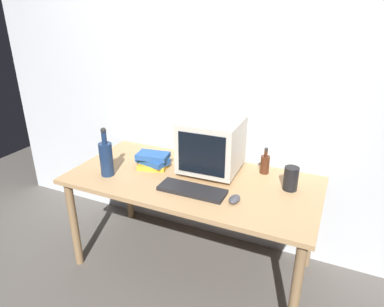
{
  "coord_description": "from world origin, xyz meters",
  "views": [
    {
      "loc": [
        0.84,
        -1.83,
        1.74
      ],
      "look_at": [
        0.0,
        0.0,
        0.89
      ],
      "focal_mm": 31.96,
      "sensor_mm": 36.0,
      "label": 1
    }
  ],
  "objects_px": {
    "bottle_tall": "(106,158)",
    "metal_canister": "(291,179)",
    "book_stack": "(153,160)",
    "keyboard": "(192,190)",
    "bottle_short": "(265,164)",
    "computer_mouse": "(234,199)",
    "crt_monitor": "(212,145)"
  },
  "relations": [
    {
      "from": "bottle_tall",
      "to": "metal_canister",
      "type": "bearing_deg",
      "value": 14.87
    },
    {
      "from": "book_stack",
      "to": "metal_canister",
      "type": "bearing_deg",
      "value": 4.74
    },
    {
      "from": "keyboard",
      "to": "bottle_short",
      "type": "distance_m",
      "value": 0.56
    },
    {
      "from": "computer_mouse",
      "to": "book_stack",
      "type": "distance_m",
      "value": 0.7
    },
    {
      "from": "book_stack",
      "to": "metal_canister",
      "type": "relative_size",
      "value": 1.64
    },
    {
      "from": "computer_mouse",
      "to": "book_stack",
      "type": "xyz_separation_m",
      "value": [
        -0.67,
        0.21,
        0.04
      ]
    },
    {
      "from": "keyboard",
      "to": "book_stack",
      "type": "bearing_deg",
      "value": 152.41
    },
    {
      "from": "crt_monitor",
      "to": "computer_mouse",
      "type": "relative_size",
      "value": 3.99
    },
    {
      "from": "computer_mouse",
      "to": "bottle_short",
      "type": "height_order",
      "value": "bottle_short"
    },
    {
      "from": "keyboard",
      "to": "bottle_short",
      "type": "xyz_separation_m",
      "value": [
        0.34,
        0.44,
        0.06
      ]
    },
    {
      "from": "bottle_tall",
      "to": "bottle_short",
      "type": "distance_m",
      "value": 1.07
    },
    {
      "from": "bottle_tall",
      "to": "book_stack",
      "type": "relative_size",
      "value": 1.36
    },
    {
      "from": "keyboard",
      "to": "book_stack",
      "type": "relative_size",
      "value": 1.7
    },
    {
      "from": "keyboard",
      "to": "metal_canister",
      "type": "height_order",
      "value": "metal_canister"
    },
    {
      "from": "crt_monitor",
      "to": "book_stack",
      "type": "relative_size",
      "value": 1.62
    },
    {
      "from": "crt_monitor",
      "to": "metal_canister",
      "type": "distance_m",
      "value": 0.56
    },
    {
      "from": "computer_mouse",
      "to": "metal_canister",
      "type": "bearing_deg",
      "value": 51.89
    },
    {
      "from": "bottle_short",
      "to": "bottle_tall",
      "type": "bearing_deg",
      "value": -153.83
    },
    {
      "from": "crt_monitor",
      "to": "book_stack",
      "type": "bearing_deg",
      "value": -163.49
    },
    {
      "from": "metal_canister",
      "to": "bottle_short",
      "type": "bearing_deg",
      "value": 140.72
    },
    {
      "from": "book_stack",
      "to": "bottle_short",
      "type": "bearing_deg",
      "value": 18.08
    },
    {
      "from": "metal_canister",
      "to": "keyboard",
      "type": "bearing_deg",
      "value": -152.45
    },
    {
      "from": "bottle_short",
      "to": "computer_mouse",
      "type": "bearing_deg",
      "value": -98.48
    },
    {
      "from": "bottle_tall",
      "to": "metal_canister",
      "type": "distance_m",
      "value": 1.2
    },
    {
      "from": "computer_mouse",
      "to": "metal_canister",
      "type": "xyz_separation_m",
      "value": [
        0.27,
        0.29,
        0.06
      ]
    },
    {
      "from": "keyboard",
      "to": "bottle_tall",
      "type": "bearing_deg",
      "value": -178.06
    },
    {
      "from": "bottle_tall",
      "to": "book_stack",
      "type": "height_order",
      "value": "bottle_tall"
    },
    {
      "from": "crt_monitor",
      "to": "computer_mouse",
      "type": "bearing_deg",
      "value": -49.86
    },
    {
      "from": "bottle_tall",
      "to": "crt_monitor",
      "type": "bearing_deg",
      "value": 29.42
    },
    {
      "from": "computer_mouse",
      "to": "book_stack",
      "type": "height_order",
      "value": "book_stack"
    },
    {
      "from": "bottle_tall",
      "to": "book_stack",
      "type": "bearing_deg",
      "value": 46.34
    },
    {
      "from": "computer_mouse",
      "to": "metal_canister",
      "type": "relative_size",
      "value": 0.67
    }
  ]
}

